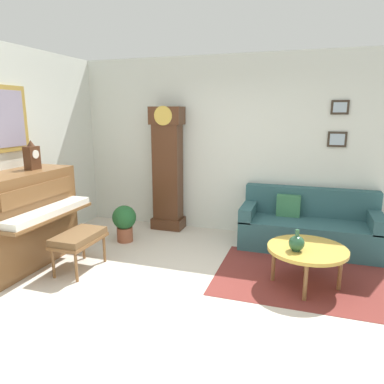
{
  "coord_description": "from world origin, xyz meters",
  "views": [
    {
      "loc": [
        1.16,
        -3.21,
        1.93
      ],
      "look_at": [
        -0.19,
        0.92,
        0.95
      ],
      "focal_mm": 33.14,
      "sensor_mm": 36.0,
      "label": 1
    }
  ],
  "objects": [
    {
      "name": "piano",
      "position": [
        -2.23,
        0.23,
        0.61
      ],
      "size": [
        0.87,
        1.44,
        1.2
      ],
      "color": "brown",
      "rests_on": "ground_plane"
    },
    {
      "name": "mantel_clock",
      "position": [
        -2.23,
        0.48,
        1.38
      ],
      "size": [
        0.13,
        0.18,
        0.38
      ],
      "color": "#4C2B19",
      "rests_on": "piano"
    },
    {
      "name": "coffee_table",
      "position": [
        1.23,
        0.73,
        0.42
      ],
      "size": [
        0.88,
        0.88,
        0.46
      ],
      "color": "gold",
      "rests_on": "ground_plane"
    },
    {
      "name": "couch",
      "position": [
        1.24,
        1.97,
        0.31
      ],
      "size": [
        1.9,
        0.8,
        0.84
      ],
      "color": "#2D565B",
      "rests_on": "ground_plane"
    },
    {
      "name": "potted_plant",
      "position": [
        -1.42,
        1.35,
        0.32
      ],
      "size": [
        0.36,
        0.36,
        0.56
      ],
      "color": "#935138",
      "rests_on": "ground_plane"
    },
    {
      "name": "wall_back",
      "position": [
        0.0,
        2.4,
        1.4
      ],
      "size": [
        5.3,
        0.13,
        2.8
      ],
      "color": "silver",
      "rests_on": "ground_plane"
    },
    {
      "name": "area_rug",
      "position": [
        1.24,
        0.89,
        0.0
      ],
      "size": [
        2.1,
        1.5,
        0.01
      ],
      "primitive_type": "cube",
      "color": "maroon",
      "rests_on": "ground_plane"
    },
    {
      "name": "piano_bench",
      "position": [
        -1.46,
        0.29,
        0.41
      ],
      "size": [
        0.42,
        0.7,
        0.48
      ],
      "color": "brown",
      "rests_on": "ground_plane"
    },
    {
      "name": "grandfather_clock",
      "position": [
        -1.02,
        2.16,
        0.96
      ],
      "size": [
        0.52,
        0.34,
        2.03
      ],
      "color": "#4C2B19",
      "rests_on": "ground_plane"
    },
    {
      "name": "green_jug",
      "position": [
        1.11,
        0.59,
        0.54
      ],
      "size": [
        0.17,
        0.17,
        0.24
      ],
      "color": "#234C33",
      "rests_on": "coffee_table"
    },
    {
      "name": "ground_plane",
      "position": [
        0.0,
        0.0,
        -0.05
      ],
      "size": [
        6.4,
        6.0,
        0.1
      ],
      "primitive_type": "cube",
      "color": "beige"
    }
  ]
}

